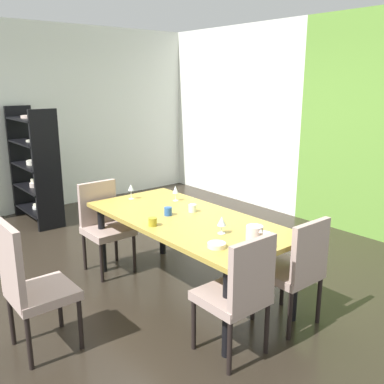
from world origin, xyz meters
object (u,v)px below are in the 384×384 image
(wine_glass_near_shelf, at_px, (175,190))
(serving_bowl_center, at_px, (263,236))
(dining_table, at_px, (187,225))
(cup_rear, at_px, (168,211))
(chair_head_near, at_px, (30,283))
(wine_glass_front, at_px, (222,221))
(cup_corner, at_px, (153,222))
(chair_right_far, at_px, (296,267))
(chair_left_near, at_px, (104,222))
(wine_glass_north, at_px, (131,188))
(pitcher_west, at_px, (254,238))
(display_shelf, at_px, (34,166))
(serving_bowl_east, at_px, (217,245))
(chair_right_near, at_px, (239,291))
(cup_south, at_px, (192,208))

(wine_glass_near_shelf, xyz_separation_m, serving_bowl_center, (1.32, -0.14, -0.09))
(dining_table, height_order, cup_rear, cup_rear)
(chair_head_near, xyz_separation_m, wine_glass_front, (0.52, 1.39, 0.30))
(cup_corner, bearing_deg, dining_table, 88.42)
(chair_right_far, relative_size, wine_glass_near_shelf, 5.80)
(chair_left_near, relative_size, wine_glass_near_shelf, 5.85)
(chair_left_near, relative_size, wine_glass_front, 6.42)
(chair_right_far, relative_size, wine_glass_north, 5.80)
(chair_right_far, relative_size, cup_rear, 12.13)
(pitcher_west, bearing_deg, cup_rear, 179.41)
(display_shelf, relative_size, serving_bowl_center, 11.13)
(serving_bowl_east, bearing_deg, chair_head_near, -121.68)
(serving_bowl_center, xyz_separation_m, cup_corner, (-0.81, -0.49, 0.01))
(wine_glass_near_shelf, xyz_separation_m, pitcher_west, (1.43, -0.37, -0.02))
(wine_glass_north, xyz_separation_m, wine_glass_near_shelf, (0.35, 0.32, -0.00))
(chair_right_near, bearing_deg, serving_bowl_east, 80.77)
(display_shelf, bearing_deg, chair_head_near, -20.84)
(chair_right_near, relative_size, serving_bowl_center, 6.53)
(wine_glass_front, relative_size, pitcher_west, 0.77)
(chair_right_near, bearing_deg, wine_glass_front, 59.78)
(dining_table, xyz_separation_m, pitcher_west, (0.91, -0.10, 0.17))
(cup_corner, bearing_deg, display_shelf, 178.38)
(display_shelf, bearing_deg, cup_corner, -1.62)
(wine_glass_near_shelf, height_order, cup_rear, wine_glass_near_shelf)
(chair_head_near, xyz_separation_m, wine_glass_near_shelf, (-0.49, 1.70, 0.32))
(chair_right_far, xyz_separation_m, pitcher_west, (-0.07, -0.43, 0.33))
(wine_glass_north, height_order, pitcher_west, pitcher_west)
(chair_left_near, xyz_separation_m, serving_bowl_east, (1.68, 0.05, 0.25))
(chair_right_near, bearing_deg, serving_bowl_center, 22.17)
(wine_glass_near_shelf, bearing_deg, serving_bowl_center, -6.05)
(chair_right_near, xyz_separation_m, cup_corner, (-0.99, -0.05, 0.26))
(chair_right_far, bearing_deg, wine_glass_north, 101.68)
(chair_head_near, relative_size, serving_bowl_center, 7.05)
(wine_glass_front, relative_size, cup_corner, 1.98)
(dining_table, bearing_deg, wine_glass_near_shelf, 153.01)
(chair_left_near, bearing_deg, chair_right_near, 90.00)
(dining_table, distance_m, wine_glass_front, 0.54)
(serving_bowl_east, distance_m, cup_rear, 0.88)
(display_shelf, height_order, wine_glass_near_shelf, display_shelf)
(chair_right_near, bearing_deg, chair_left_near, 90.00)
(wine_glass_near_shelf, bearing_deg, chair_right_far, 2.46)
(wine_glass_near_shelf, relative_size, cup_corner, 2.17)
(chair_left_near, height_order, cup_rear, chair_left_near)
(dining_table, bearing_deg, serving_bowl_center, 8.62)
(wine_glass_front, height_order, serving_bowl_east, wine_glass_front)
(chair_head_near, height_order, serving_bowl_center, chair_head_near)
(display_shelf, relative_size, wine_glass_front, 11.07)
(display_shelf, xyz_separation_m, cup_south, (2.95, 0.43, -0.01))
(cup_south, distance_m, pitcher_west, 1.05)
(wine_glass_front, relative_size, cup_south, 1.94)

